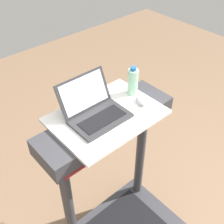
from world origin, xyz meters
TOP-DOWN VIEW (x-y plane):
  - desk_board at (0.00, 0.70)m, footprint 0.64×0.46m
  - laptop at (-0.06, 0.73)m, footprint 0.33×0.30m
  - computer_mouse at (0.23, 0.64)m, footprint 0.09×0.12m
  - water_bottle at (0.27, 0.76)m, footprint 0.07×0.07m

SIDE VIEW (x-z plane):
  - desk_board at x=0.00m, z-range 1.18..1.20m
  - computer_mouse at x=0.23m, z-range 1.20..1.23m
  - laptop at x=-0.06m, z-range 1.14..1.35m
  - water_bottle at x=0.27m, z-range 1.19..1.38m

